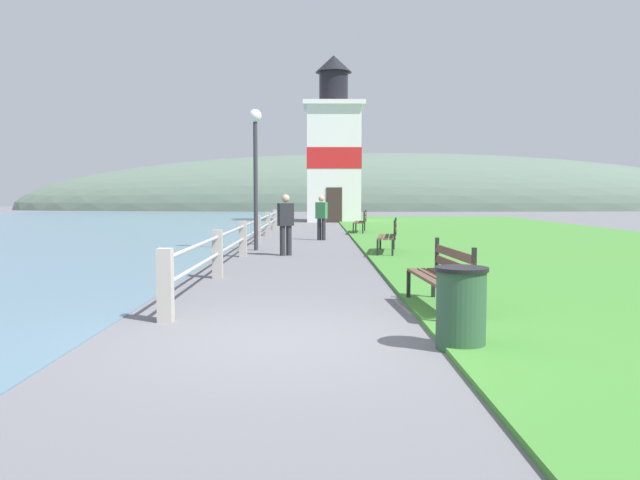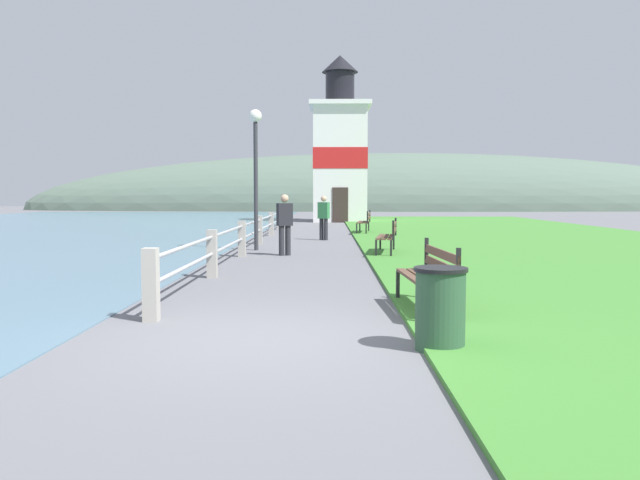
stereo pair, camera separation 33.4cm
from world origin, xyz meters
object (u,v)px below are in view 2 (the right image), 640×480
trash_bin (440,308)px  lighthouse (340,153)px  lamp_post (256,153)px  park_bench_near (430,272)px  park_bench_midway (389,234)px  person_strolling (324,216)px  person_by_railing (285,222)px  park_bench_far (365,220)px

trash_bin → lighthouse: bearing=90.8°
lamp_post → lighthouse: bearing=82.0°
park_bench_near → park_bench_midway: same height
park_bench_midway → person_strolling: (-1.75, 5.30, 0.30)m
park_bench_midway → person_by_railing: size_ratio=1.22×
park_bench_far → person_by_railing: size_ratio=1.22×
person_strolling → lamp_post: (-1.89, -3.99, 1.90)m
lamp_post → park_bench_midway: bearing=-19.7°
person_strolling → park_bench_midway: bearing=-135.5°
person_strolling → person_by_railing: person_by_railing is taller
lamp_post → park_bench_near: bearing=-70.1°
park_bench_near → lamp_post: (-3.40, 9.39, 2.20)m
trash_bin → lamp_post: (-3.18, 11.40, 2.31)m
person_by_railing → trash_bin: person_by_railing is taller
park_bench_far → trash_bin: 19.04m
park_bench_midway → park_bench_far: same height
park_bench_far → park_bench_midway: bearing=97.3°
park_bench_midway → trash_bin: size_ratio=2.30×
lighthouse → person_strolling: bearing=-93.1°
trash_bin → park_bench_far: bearing=88.9°
lighthouse → trash_bin: lighthouse is taller
person_by_railing → lamp_post: size_ratio=0.40×
park_bench_far → lamp_post: lamp_post is taller
park_bench_near → park_bench_midway: (0.24, 8.08, 0.00)m
lighthouse → trash_bin: bearing=-89.2°
park_bench_midway → lamp_post: size_ratio=0.49×
lighthouse → person_by_railing: size_ratio=6.14×
park_bench_midway → lighthouse: bearing=-79.5°
person_by_railing → lighthouse: bearing=-27.8°
park_bench_near → person_by_railing: person_by_railing is taller
park_bench_far → person_by_railing: person_by_railing is taller
park_bench_near → person_strolling: (-1.51, 13.38, 0.30)m
park_bench_far → trash_bin: bearing=95.6°
person_by_railing → park_bench_midway: bearing=-108.0°
park_bench_near → trash_bin: size_ratio=2.18×
park_bench_far → person_by_railing: bearing=80.8°
person_strolling → person_by_railing: bearing=-163.7°
person_strolling → person_by_railing: (-0.97, -5.53, 0.02)m
park_bench_midway → trash_bin: 10.11m
person_strolling → trash_bin: size_ratio=1.84×
lighthouse → person_by_railing: 21.30m
park_bench_far → lamp_post: (-3.54, -7.64, 2.20)m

